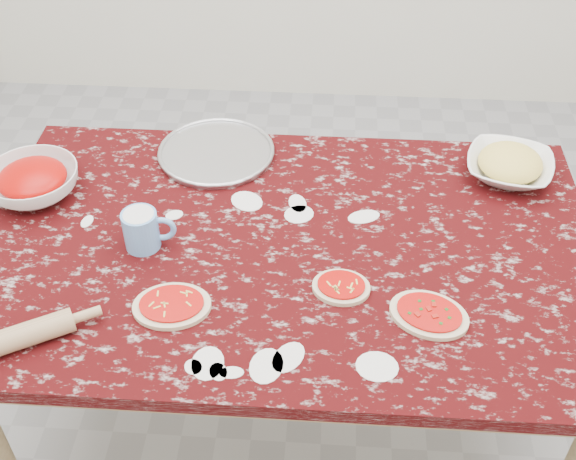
# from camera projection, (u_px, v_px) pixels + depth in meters

# --- Properties ---
(ground) EXTENTS (4.00, 4.00, 0.00)m
(ground) POSITION_uv_depth(u_px,v_px,m) (288.00, 412.00, 2.38)
(ground) COLOR gray
(worktable) EXTENTS (1.60, 1.00, 0.75)m
(worktable) POSITION_uv_depth(u_px,v_px,m) (288.00, 267.00, 1.93)
(worktable) COLOR black
(worktable) RESTS_ON ground
(pizza_tray) EXTENTS (0.42, 0.42, 0.01)m
(pizza_tray) POSITION_uv_depth(u_px,v_px,m) (216.00, 153.00, 2.17)
(pizza_tray) COLOR #B2B2B7
(pizza_tray) RESTS_ON worktable
(sauce_bowl) EXTENTS (0.33, 0.33, 0.08)m
(sauce_bowl) POSITION_uv_depth(u_px,v_px,m) (33.00, 182.00, 2.01)
(sauce_bowl) COLOR white
(sauce_bowl) RESTS_ON worktable
(cheese_bowl) EXTENTS (0.29, 0.29, 0.06)m
(cheese_bowl) POSITION_uv_depth(u_px,v_px,m) (509.00, 167.00, 2.08)
(cheese_bowl) COLOR white
(cheese_bowl) RESTS_ON worktable
(flour_mug) EXTENTS (0.14, 0.09, 0.11)m
(flour_mug) POSITION_uv_depth(u_px,v_px,m) (143.00, 229.00, 1.84)
(flour_mug) COLOR #69A3E7
(flour_mug) RESTS_ON worktable
(pizza_left) EXTENTS (0.20, 0.17, 0.02)m
(pizza_left) POSITION_uv_depth(u_px,v_px,m) (172.00, 306.00, 1.71)
(pizza_left) COLOR beige
(pizza_left) RESTS_ON worktable
(pizza_mid) EXTENTS (0.15, 0.13, 0.02)m
(pizza_mid) POSITION_uv_depth(u_px,v_px,m) (341.00, 287.00, 1.75)
(pizza_mid) COLOR beige
(pizza_mid) RESTS_ON worktable
(pizza_right) EXTENTS (0.23, 0.20, 0.02)m
(pizza_right) POSITION_uv_depth(u_px,v_px,m) (429.00, 314.00, 1.69)
(pizza_right) COLOR beige
(pizza_right) RESTS_ON worktable
(rolling_pin) EXTENTS (0.27, 0.19, 0.06)m
(rolling_pin) POSITION_uv_depth(u_px,v_px,m) (10.00, 340.00, 1.60)
(rolling_pin) COLOR tan
(rolling_pin) RESTS_ON worktable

